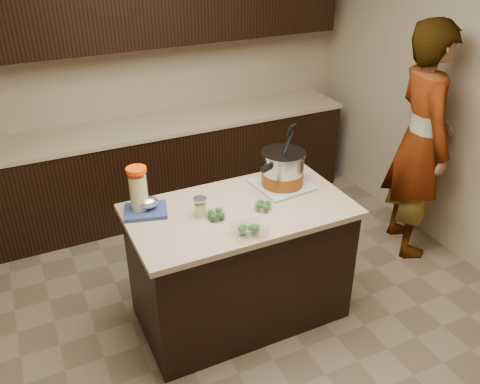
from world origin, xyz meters
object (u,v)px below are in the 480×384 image
at_px(person, 420,142).
at_px(island, 240,263).
at_px(lemonade_pitcher, 139,192).
at_px(stock_pot, 283,171).

bearing_deg(person, island, 116.16).
relative_size(lemonade_pitcher, person, 0.16).
bearing_deg(lemonade_pitcher, island, -21.60).
distance_m(island, lemonade_pitcher, 0.87).
relative_size(island, lemonade_pitcher, 4.72).
bearing_deg(person, stock_pot, 111.91).
bearing_deg(stock_pot, island, 178.81).
height_order(island, stock_pot, stock_pot).
relative_size(island, person, 0.75).
distance_m(island, person, 1.79).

